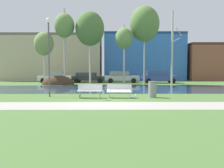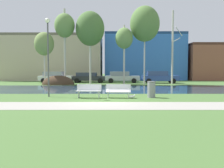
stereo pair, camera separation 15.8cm
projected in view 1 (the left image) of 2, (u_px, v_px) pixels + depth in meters
ground_plane at (107, 87)px, 24.20m from camera, size 120.00×120.00×0.00m
paved_path_strip at (103, 106)px, 12.12m from camera, size 60.00×2.57×0.01m
river_band at (106, 89)px, 22.29m from camera, size 80.00×8.86×0.01m
soil_mound at (58, 85)px, 28.26m from camera, size 3.83×2.59×2.18m
bench_left at (90, 91)px, 15.38m from camera, size 1.62×0.63×0.87m
bench_right at (119, 91)px, 15.39m from camera, size 1.62×0.63×0.87m
trash_bin at (152, 89)px, 15.55m from camera, size 0.54×0.54×1.06m
seagull at (133, 96)px, 15.03m from camera, size 0.41×0.15×0.25m
streetlamp at (49, 44)px, 15.76m from camera, size 0.32×0.32×5.21m
birch_far_left at (44, 44)px, 28.68m from camera, size 2.34×2.34×6.28m
birch_left at (64, 26)px, 28.92m from camera, size 2.44×2.44×9.13m
birch_center_left at (90, 29)px, 29.26m from camera, size 3.52×3.52×8.90m
birch_center at (124, 39)px, 27.87m from camera, size 2.05×2.05×6.96m
birch_center_right at (145, 24)px, 28.45m from camera, size 3.51×3.51×9.33m
birch_right at (172, 47)px, 28.87m from camera, size 1.27×2.04×8.85m
parked_van_nearest_white at (55, 77)px, 32.16m from camera, size 4.56×2.11×1.49m
parked_sedan_second_dark at (88, 77)px, 32.26m from camera, size 4.74×2.23×1.37m
parked_hatch_third_silver at (121, 77)px, 31.96m from camera, size 4.63×2.09×1.51m
parked_wagon_fourth_blue at (159, 77)px, 31.36m from camera, size 4.75×2.26×1.57m
building_beige_block at (52, 58)px, 40.18m from camera, size 16.44×8.45×7.32m
building_blue_store at (143, 57)px, 41.33m from camera, size 13.11×7.59×7.74m
building_brick_low at (223, 62)px, 40.91m from camera, size 13.41×8.04×5.96m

